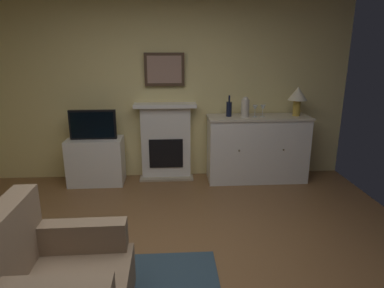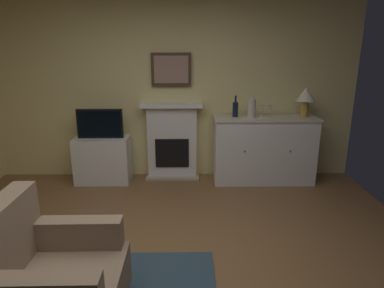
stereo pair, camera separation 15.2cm
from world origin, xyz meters
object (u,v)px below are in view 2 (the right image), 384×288
(wine_bottle, at_px, (235,109))
(fireplace_unit, at_px, (172,141))
(sideboard_cabinet, at_px, (264,149))
(wine_glass_center, at_px, (270,109))
(armchair, at_px, (50,279))
(framed_picture, at_px, (171,69))
(tv_set, at_px, (100,124))
(table_lamp, at_px, (306,96))
(wine_glass_left, at_px, (262,109))
(tv_cabinet, at_px, (103,159))
(vase_decorative, at_px, (252,108))

(wine_bottle, bearing_deg, fireplace_unit, 169.94)
(sideboard_cabinet, xyz_separation_m, wine_glass_center, (0.04, -0.04, 0.59))
(fireplace_unit, distance_m, armchair, 2.88)
(framed_picture, relative_size, tv_set, 0.89)
(table_lamp, bearing_deg, armchair, -133.65)
(framed_picture, xyz_separation_m, wine_glass_center, (1.33, -0.26, -0.50))
(wine_glass_center, distance_m, armchair, 3.34)
(sideboard_cabinet, height_order, wine_glass_left, wine_glass_left)
(fireplace_unit, height_order, armchair, fireplace_unit)
(armchair, bearing_deg, tv_cabinet, 96.37)
(framed_picture, bearing_deg, tv_cabinet, -167.99)
(table_lamp, height_order, wine_bottle, table_lamp)
(wine_bottle, bearing_deg, table_lamp, -1.31)
(sideboard_cabinet, distance_m, wine_bottle, 0.71)
(wine_glass_left, xyz_separation_m, vase_decorative, (-0.14, -0.00, 0.02))
(framed_picture, relative_size, tv_cabinet, 0.73)
(tv_cabinet, bearing_deg, vase_decorative, -1.81)
(vase_decorative, relative_size, tv_cabinet, 0.38)
(wine_glass_left, bearing_deg, wine_glass_center, 3.20)
(framed_picture, bearing_deg, tv_set, -166.69)
(wine_glass_center, distance_m, tv_cabinet, 2.42)
(fireplace_unit, distance_m, table_lamp, 1.95)
(wine_bottle, height_order, vase_decorative, wine_bottle)
(framed_picture, bearing_deg, armchair, -103.46)
(tv_cabinet, height_order, tv_set, tv_set)
(tv_cabinet, bearing_deg, table_lamp, -0.31)
(vase_decorative, bearing_deg, tv_cabinet, 178.19)
(fireplace_unit, distance_m, tv_set, 1.04)
(table_lamp, relative_size, tv_cabinet, 0.53)
(wine_glass_center, bearing_deg, sideboard_cabinet, 135.12)
(wine_glass_left, bearing_deg, armchair, -126.49)
(wine_bottle, xyz_separation_m, tv_set, (-1.85, -0.03, -0.19))
(fireplace_unit, height_order, wine_bottle, wine_bottle)
(fireplace_unit, xyz_separation_m, sideboard_cabinet, (1.29, -0.18, -0.08))
(wine_glass_left, relative_size, tv_cabinet, 0.22)
(fireplace_unit, relative_size, table_lamp, 2.75)
(sideboard_cabinet, bearing_deg, framed_picture, 170.24)
(table_lamp, bearing_deg, vase_decorative, -176.11)
(fireplace_unit, bearing_deg, sideboard_cabinet, -7.81)
(wine_bottle, bearing_deg, framed_picture, 167.10)
(wine_bottle, distance_m, tv_set, 1.86)
(tv_cabinet, bearing_deg, tv_set, -90.00)
(table_lamp, height_order, wine_glass_center, table_lamp)
(wine_bottle, distance_m, wine_glass_center, 0.46)
(fireplace_unit, height_order, tv_set, fireplace_unit)
(sideboard_cabinet, relative_size, tv_set, 2.28)
(tv_set, bearing_deg, framed_picture, 13.31)
(framed_picture, relative_size, vase_decorative, 1.96)
(fireplace_unit, relative_size, framed_picture, 2.00)
(armchair, bearing_deg, framed_picture, 76.54)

